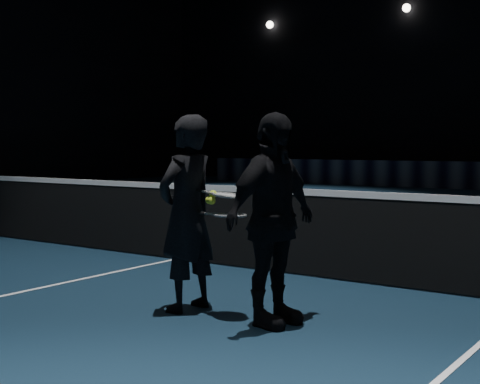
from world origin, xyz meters
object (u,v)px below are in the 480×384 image
(tennis_balls, at_px, (211,198))
(racket_upper, at_px, (228,195))
(player_a, at_px, (187,213))
(racket_lower, at_px, (230,215))
(player_b, at_px, (272,219))

(tennis_balls, bearing_deg, racket_upper, 14.84)
(racket_upper, bearing_deg, player_a, -178.29)
(racket_lower, bearing_deg, player_b, 0.00)
(player_b, xyz_separation_m, racket_lower, (-0.40, -0.01, 0.01))
(player_b, relative_size, racket_lower, 2.47)
(racket_lower, relative_size, tennis_balls, 5.67)
(racket_lower, xyz_separation_m, racket_upper, (-0.05, 0.04, 0.16))
(player_b, height_order, racket_lower, player_b)
(player_b, relative_size, racket_upper, 2.47)
(player_a, relative_size, racket_lower, 2.47)
(racket_upper, distance_m, tennis_balls, 0.15)
(racket_lower, height_order, racket_upper, racket_upper)
(racket_upper, xyz_separation_m, tennis_balls, (-0.14, -0.04, -0.03))
(player_a, relative_size, player_b, 1.00)
(player_b, distance_m, racket_lower, 0.40)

